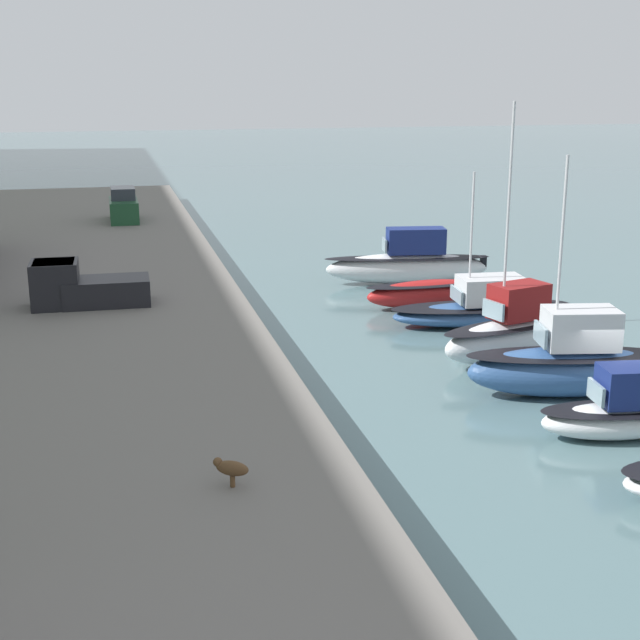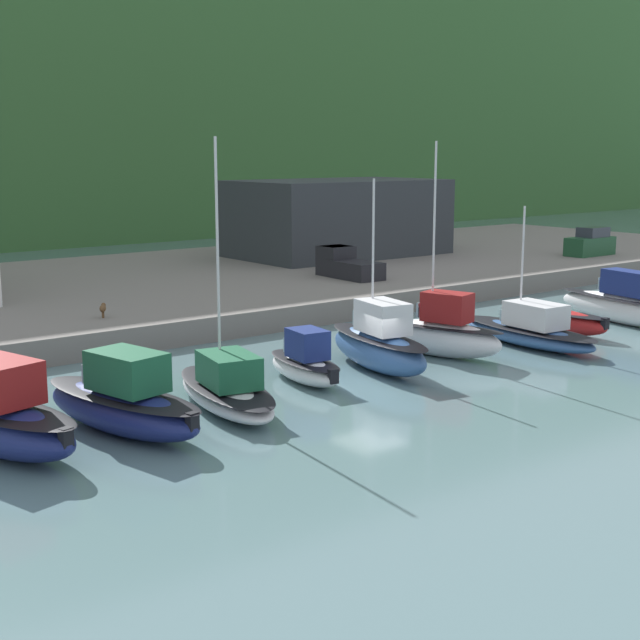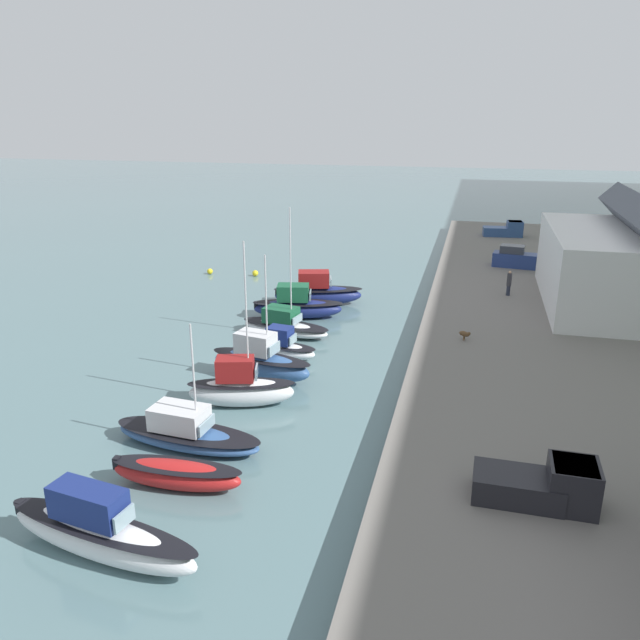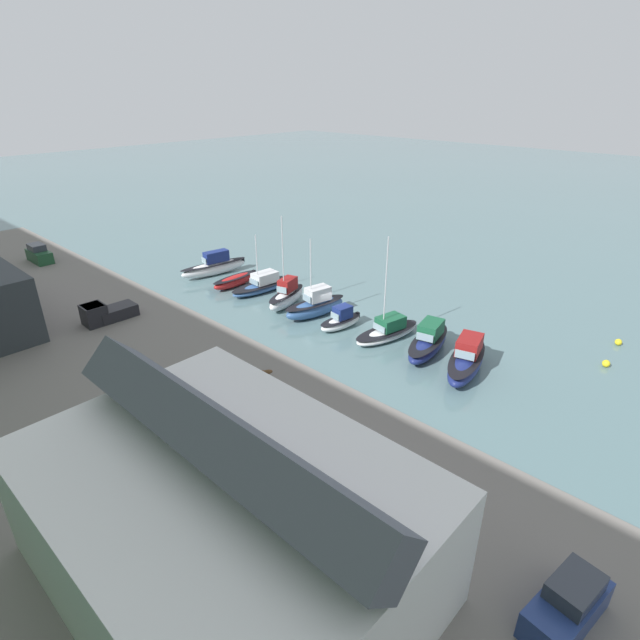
% 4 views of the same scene
% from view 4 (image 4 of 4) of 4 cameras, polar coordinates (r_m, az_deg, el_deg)
% --- Properties ---
extents(ground_plane, '(320.00, 320.00, 0.00)m').
position_cam_4_polar(ground_plane, '(49.79, 1.73, 0.38)').
color(ground_plane, slate).
extents(quay_promenade, '(109.63, 27.84, 1.23)m').
position_cam_4_polar(quay_promenade, '(37.33, -24.17, -10.28)').
color(quay_promenade, slate).
rests_on(quay_promenade, ground_plane).
extents(harbor_clubhouse, '(17.09, 12.09, 8.91)m').
position_cam_4_polar(harbor_clubhouse, '(22.85, -10.86, -21.40)').
color(harbor_clubhouse, white).
rests_on(harbor_clubhouse, quay_promenade).
extents(moored_boat_0, '(4.25, 8.03, 2.97)m').
position_cam_4_polar(moored_boat_0, '(41.54, 16.40, -4.40)').
color(moored_boat_0, navy).
rests_on(moored_boat_0, ground_plane).
extents(moored_boat_1, '(3.72, 7.63, 2.78)m').
position_cam_4_polar(moored_boat_1, '(43.73, 12.28, -2.46)').
color(moored_boat_1, navy).
rests_on(moored_boat_1, ground_plane).
extents(moored_boat_2, '(3.64, 7.43, 9.62)m').
position_cam_4_polar(moored_boat_2, '(45.64, 7.74, -1.24)').
color(moored_boat_2, silver).
rests_on(moored_boat_2, ground_plane).
extents(moored_boat_3, '(2.31, 4.90, 2.20)m').
position_cam_4_polar(moored_boat_3, '(47.20, 2.42, -0.05)').
color(moored_boat_3, white).
rests_on(moored_boat_3, ground_plane).
extents(moored_boat_4, '(3.32, 7.15, 8.01)m').
position_cam_4_polar(moored_boat_4, '(49.50, -0.51, 1.67)').
color(moored_boat_4, '#33568E').
rests_on(moored_boat_4, ground_plane).
extents(moored_boat_5, '(3.31, 6.36, 9.56)m').
position_cam_4_polar(moored_boat_5, '(51.97, -3.83, 2.78)').
color(moored_boat_5, white).
rests_on(moored_boat_5, ground_plane).
extents(moored_boat_6, '(3.02, 8.14, 6.59)m').
position_cam_4_polar(moored_boat_6, '(56.18, -6.53, 4.04)').
color(moored_boat_6, '#33568E').
rests_on(moored_boat_6, ground_plane).
extents(moored_boat_7, '(1.79, 6.23, 1.28)m').
position_cam_4_polar(moored_boat_7, '(58.06, -9.65, 4.48)').
color(moored_boat_7, red).
rests_on(moored_boat_7, ground_plane).
extents(moored_boat_8, '(2.96, 8.76, 2.89)m').
position_cam_4_polar(moored_boat_8, '(62.06, -11.97, 6.03)').
color(moored_boat_8, white).
rests_on(moored_boat_8, ground_plane).
extents(parked_car_0, '(2.38, 4.41, 2.16)m').
position_cam_4_polar(parked_car_0, '(24.97, 26.44, -27.14)').
color(parked_car_0, navy).
rests_on(parked_car_0, quay_promenade).
extents(parked_car_1, '(4.20, 1.81, 2.16)m').
position_cam_4_polar(parked_car_1, '(70.61, -29.44, 6.55)').
color(parked_car_1, '#1E4C2D').
rests_on(parked_car_1, quay_promenade).
extents(pickup_truck_1, '(2.07, 4.76, 1.90)m').
position_cam_4_polar(pickup_truck_1, '(49.71, -23.35, 0.75)').
color(pickup_truck_1, black).
rests_on(pickup_truck_1, quay_promenade).
extents(person_on_quay, '(0.40, 0.40, 2.14)m').
position_cam_4_polar(person_on_quay, '(28.28, 5.61, -16.04)').
color(person_on_quay, '#232838').
rests_on(person_on_quay, quay_promenade).
extents(dog_on_quay, '(0.67, 0.84, 0.68)m').
position_cam_4_polar(dog_on_quay, '(37.34, -6.10, -5.93)').
color(dog_on_quay, brown).
rests_on(dog_on_quay, quay_promenade).
extents(mooring_buoy_0, '(0.61, 0.61, 0.61)m').
position_cam_4_polar(mooring_buoy_0, '(47.19, 29.89, -4.33)').
color(mooring_buoy_0, yellow).
rests_on(mooring_buoy_0, ground_plane).
extents(mooring_buoy_1, '(0.58, 0.58, 0.58)m').
position_cam_4_polar(mooring_buoy_1, '(51.60, 30.94, -2.18)').
color(mooring_buoy_1, yellow).
rests_on(mooring_buoy_1, ground_plane).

